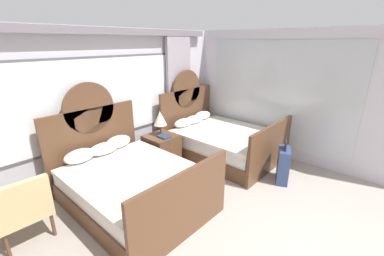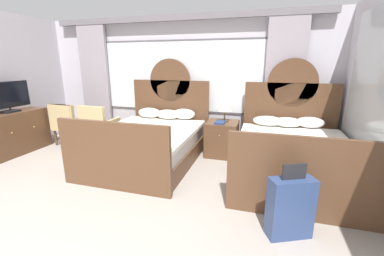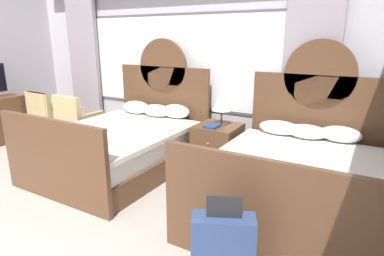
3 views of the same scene
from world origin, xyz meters
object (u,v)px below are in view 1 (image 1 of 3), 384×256
object	(u,v)px
bed_near_mirror	(221,140)
bed_near_window	(130,183)
nightstand_between_beds	(162,150)
suitcase_on_floor	(283,165)
table_lamp_on_nightstand	(160,119)
book_on_nightstand	(164,137)
armchair_by_window_left	(22,207)

from	to	relation	value
bed_near_mirror	bed_near_window	bearing A→B (deg)	179.92
bed_near_window	bed_near_mirror	xyz separation A→B (m)	(2.41, -0.00, -0.00)
bed_near_mirror	nightstand_between_beds	bearing A→B (deg)	152.60
suitcase_on_floor	bed_near_window	bearing A→B (deg)	146.44
table_lamp_on_nightstand	book_on_nightstand	size ratio (longest dim) A/B	1.88
bed_near_mirror	nightstand_between_beds	xyz separation A→B (m)	(-1.20, 0.62, -0.04)
bed_near_window	armchair_by_window_left	xyz separation A→B (m)	(-1.36, 0.35, 0.12)
armchair_by_window_left	bed_near_mirror	bearing A→B (deg)	-5.31
table_lamp_on_nightstand	nightstand_between_beds	bearing A→B (deg)	-125.54
bed_near_window	nightstand_between_beds	bearing A→B (deg)	27.26
armchair_by_window_left	table_lamp_on_nightstand	bearing A→B (deg)	6.93
nightstand_between_beds	table_lamp_on_nightstand	world-z (taller)	table_lamp_on_nightstand
book_on_nightstand	suitcase_on_floor	size ratio (longest dim) A/B	0.33
book_on_nightstand	suitcase_on_floor	world-z (taller)	suitcase_on_floor
table_lamp_on_nightstand	armchair_by_window_left	world-z (taller)	table_lamp_on_nightstand
bed_near_window	book_on_nightstand	bearing A→B (deg)	23.15
book_on_nightstand	bed_near_mirror	bearing A→B (deg)	-22.36
book_on_nightstand	armchair_by_window_left	xyz separation A→B (m)	(-2.53, -0.16, -0.18)
suitcase_on_floor	nightstand_between_beds	bearing A→B (deg)	116.52
bed_near_mirror	nightstand_between_beds	size ratio (longest dim) A/B	3.43
book_on_nightstand	armchair_by_window_left	bearing A→B (deg)	-176.48
bed_near_window	nightstand_between_beds	size ratio (longest dim) A/B	3.43
bed_near_mirror	armchair_by_window_left	xyz separation A→B (m)	(-3.76, 0.35, 0.12)
nightstand_between_beds	table_lamp_on_nightstand	distance (m)	0.67
table_lamp_on_nightstand	suitcase_on_floor	size ratio (longest dim) A/B	0.61
bed_near_mirror	table_lamp_on_nightstand	xyz separation A→B (m)	(-1.17, 0.67, 0.63)
bed_near_window	armchair_by_window_left	bearing A→B (deg)	165.68
bed_near_mirror	book_on_nightstand	size ratio (longest dim) A/B	8.69
bed_near_window	nightstand_between_beds	distance (m)	1.35
bed_near_mirror	nightstand_between_beds	distance (m)	1.35
book_on_nightstand	suitcase_on_floor	xyz separation A→B (m)	(1.09, -2.00, -0.35)
nightstand_between_beds	table_lamp_on_nightstand	xyz separation A→B (m)	(0.03, 0.04, 0.67)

